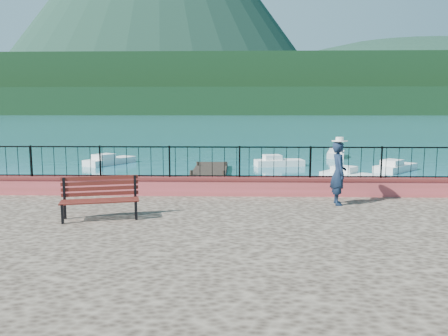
# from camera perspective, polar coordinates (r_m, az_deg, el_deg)

# --- Properties ---
(ground) EXTENTS (2000.00, 2000.00, 0.00)m
(ground) POSITION_cam_1_polar(r_m,az_deg,el_deg) (10.60, 3.79, -13.92)
(ground) COLOR #19596B
(ground) RESTS_ON ground
(parapet) EXTENTS (28.00, 0.46, 0.58)m
(parapet) POSITION_cam_1_polar(r_m,az_deg,el_deg) (13.76, 3.28, -2.41)
(parapet) COLOR #C94854
(parapet) RESTS_ON promenade
(railing) EXTENTS (27.00, 0.05, 0.95)m
(railing) POSITION_cam_1_polar(r_m,az_deg,el_deg) (13.65, 3.30, 0.75)
(railing) COLOR black
(railing) RESTS_ON parapet
(dock) EXTENTS (2.00, 16.00, 0.30)m
(dock) POSITION_cam_1_polar(r_m,az_deg,el_deg) (22.22, -2.52, -2.03)
(dock) COLOR #2D231C
(dock) RESTS_ON ground
(far_forest) EXTENTS (900.00, 60.00, 18.00)m
(far_forest) POSITION_cam_1_polar(r_m,az_deg,el_deg) (309.89, 1.73, 8.63)
(far_forest) COLOR black
(far_forest) RESTS_ON ground
(foothills) EXTENTS (900.00, 120.00, 44.00)m
(foothills) POSITION_cam_1_polar(r_m,az_deg,el_deg) (370.29, 1.73, 10.49)
(foothills) COLOR black
(foothills) RESTS_ON ground
(companion_hill) EXTENTS (448.00, 384.00, 180.00)m
(companion_hill) POSITION_cam_1_polar(r_m,az_deg,el_deg) (611.00, 22.95, 6.72)
(companion_hill) COLOR #142D23
(companion_hill) RESTS_ON ground
(park_bench) EXTENTS (1.97, 1.06, 1.04)m
(park_bench) POSITION_cam_1_polar(r_m,az_deg,el_deg) (11.23, -15.84, -4.89)
(park_bench) COLOR black
(park_bench) RESTS_ON promenade
(person) EXTENTS (0.44, 0.66, 1.80)m
(person) POSITION_cam_1_polar(r_m,az_deg,el_deg) (12.77, 14.72, -0.66)
(person) COLOR #111F34
(person) RESTS_ON promenade
(hat) EXTENTS (0.44, 0.44, 0.12)m
(hat) POSITION_cam_1_polar(r_m,az_deg,el_deg) (12.67, 14.87, 3.65)
(hat) COLOR silver
(hat) RESTS_ON person
(boat_0) EXTENTS (3.63, 2.03, 0.80)m
(boat_0) POSITION_cam_1_polar(r_m,az_deg,el_deg) (17.56, -9.63, -3.92)
(boat_0) COLOR silver
(boat_0) RESTS_ON ground
(boat_1) EXTENTS (3.37, 3.18, 0.80)m
(boat_1) POSITION_cam_1_polar(r_m,az_deg,el_deg) (24.84, 16.41, -0.73)
(boat_1) COLOR white
(boat_1) RESTS_ON ground
(boat_2) EXTENTS (3.42, 3.45, 0.80)m
(boat_2) POSITION_cam_1_polar(r_m,az_deg,el_deg) (29.66, 21.52, 0.37)
(boat_2) COLOR silver
(boat_2) RESTS_ON ground
(boat_3) EXTENTS (3.10, 4.08, 0.80)m
(boat_3) POSITION_cam_1_polar(r_m,az_deg,el_deg) (32.24, -14.66, 1.20)
(boat_3) COLOR white
(boat_3) RESTS_ON ground
(boat_4) EXTENTS (3.50, 1.90, 0.80)m
(boat_4) POSITION_cam_1_polar(r_m,az_deg,el_deg) (30.46, 7.22, 1.03)
(boat_4) COLOR white
(boat_4) RESTS_ON ground
(boat_5) EXTENTS (2.12, 3.70, 0.80)m
(boat_5) POSITION_cam_1_polar(r_m,az_deg,el_deg) (37.04, 14.41, 2.02)
(boat_5) COLOR silver
(boat_5) RESTS_ON ground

